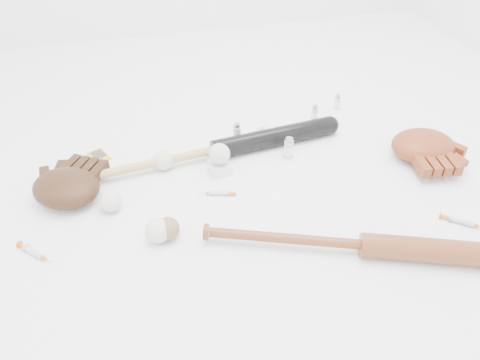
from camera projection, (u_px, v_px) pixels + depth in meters
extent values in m
plane|color=white|center=(248.00, 192.00, 1.59)|extent=(3.00, 3.00, 0.00)
cube|color=gold|center=(99.00, 156.00, 1.75)|extent=(0.10, 0.11, 0.00)
cube|color=white|center=(220.00, 167.00, 1.67)|extent=(0.08, 0.08, 0.04)
sphere|color=silver|center=(219.00, 154.00, 1.63)|extent=(0.08, 0.08, 0.08)
sphere|color=silver|center=(111.00, 201.00, 1.50)|extent=(0.07, 0.07, 0.07)
sphere|color=silver|center=(163.00, 160.00, 1.68)|extent=(0.07, 0.07, 0.07)
sphere|color=silver|center=(158.00, 230.00, 1.40)|extent=(0.08, 0.08, 0.08)
sphere|color=olive|center=(168.00, 229.00, 1.40)|extent=(0.07, 0.07, 0.07)
cylinder|color=#AEB7BF|center=(337.00, 102.00, 2.02)|extent=(0.03, 0.03, 0.07)
cylinder|color=#AEB7BF|center=(315.00, 112.00, 1.95)|extent=(0.03, 0.03, 0.06)
cylinder|color=#AEB7BF|center=(237.00, 133.00, 1.81)|extent=(0.03, 0.03, 0.08)
cylinder|color=#AEB7BF|center=(289.00, 148.00, 1.73)|extent=(0.04, 0.04, 0.08)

